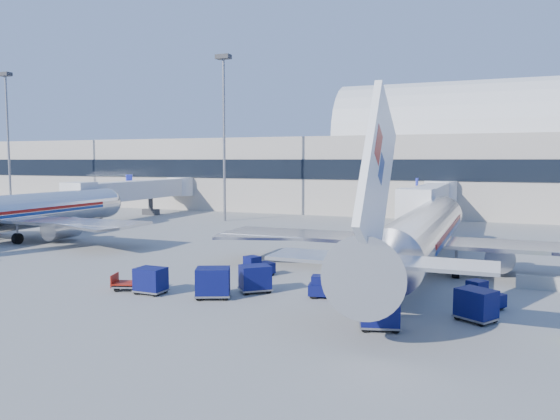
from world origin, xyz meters
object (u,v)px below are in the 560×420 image
at_px(mast_far_west, 7,121).
at_px(cart_open_red, 129,285).
at_px(airliner_main, 421,234).
at_px(jetbridge_near, 431,197).
at_px(tug_right, 483,295).
at_px(cart_solo_far, 476,304).
at_px(cart_train_c, 151,280).
at_px(barrier_near, 541,283).
at_px(cart_solo_near, 380,311).
at_px(airliner_mid, 6,213).
at_px(cart_train_a, 255,278).
at_px(mast_west, 224,113).
at_px(jetbridge_mid, 142,190).
at_px(tug_lead, 325,288).
at_px(tug_left, 257,267).
at_px(cart_train_b, 213,282).

xyz_separation_m(mast_far_west, cart_open_red, (53.29, -38.31, -14.42)).
relative_size(airliner_main, jetbridge_near, 1.35).
xyz_separation_m(tug_right, cart_solo_far, (-0.22, -3.17, 0.24)).
height_order(mast_far_west, cart_train_c, mast_far_west).
bearing_deg(jetbridge_near, barrier_near, -70.15).
bearing_deg(cart_solo_near, airliner_mid, 144.74).
relative_size(mast_far_west, cart_train_a, 9.19).
height_order(mast_west, cart_open_red, mast_west).
bearing_deg(jetbridge_mid, airliner_main, -30.64).
bearing_deg(barrier_near, jetbridge_near, 109.85).
distance_m(tug_lead, tug_left, 7.50).
height_order(tug_right, cart_open_red, tug_right).
bearing_deg(cart_train_c, mast_far_west, 145.88).
distance_m(mast_far_west, tug_left, 68.49).
relative_size(mast_west, cart_solo_far, 9.36).
bearing_deg(jetbridge_mid, mast_west, -3.21).
xyz_separation_m(jetbridge_near, cart_solo_far, (6.80, -37.88, -3.02)).
height_order(cart_train_b, cart_solo_near, cart_train_b).
relative_size(tug_left, cart_train_c, 1.39).
xyz_separation_m(jetbridge_near, tug_left, (-8.38, -32.20, -3.23)).
relative_size(mast_west, cart_solo_near, 9.71).
bearing_deg(tug_left, jetbridge_mid, 75.34).
xyz_separation_m(jetbridge_mid, mast_far_west, (-25.60, -0.81, 10.86)).
distance_m(jetbridge_near, cart_train_a, 37.21).
bearing_deg(tug_right, cart_solo_near, -90.58).
distance_m(airliner_main, cart_train_b, 16.59).
xyz_separation_m(airliner_main, cart_train_c, (-14.86, -13.04, -2.04)).
distance_m(airliner_main, cart_solo_far, 12.55).
height_order(airliner_mid, mast_west, mast_west).
bearing_deg(cart_open_red, mast_west, 91.59).
bearing_deg(airliner_mid, airliner_main, 0.00).
xyz_separation_m(airliner_main, tug_right, (4.62, -8.41, -2.26)).
height_order(airliner_main, mast_west, mast_west).
distance_m(tug_left, cart_solo_far, 16.21).
relative_size(cart_train_c, cart_solo_near, 0.82).
distance_m(mast_west, tug_right, 50.48).
bearing_deg(cart_train_b, cart_solo_far, -20.28).
distance_m(jetbridge_mid, cart_train_b, 51.53).
bearing_deg(jetbridge_near, cart_train_c, -107.57).
distance_m(mast_far_west, barrier_near, 84.11).
bearing_deg(tug_right, airliner_main, 153.82).
relative_size(cart_train_b, cart_train_c, 1.37).
bearing_deg(jetbridge_near, cart_open_red, -110.09).
distance_m(mast_far_west, cart_train_c, 68.70).
height_order(jetbridge_near, cart_solo_near, jetbridge_near).
distance_m(tug_left, cart_train_b, 6.65).
bearing_deg(jetbridge_near, mast_far_west, -179.32).
bearing_deg(cart_train_a, cart_train_c, 165.67).
height_order(jetbridge_near, mast_far_west, mast_far_west).
relative_size(airliner_main, cart_train_b, 14.31).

